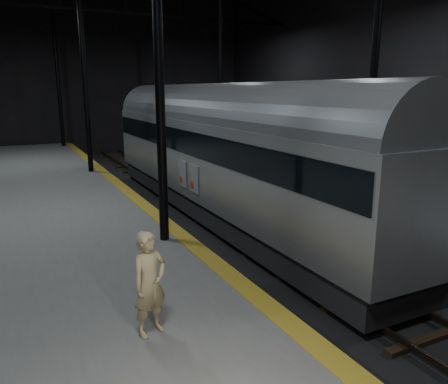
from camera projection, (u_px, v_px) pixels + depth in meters
ground at (222, 219)px, 17.98m from camera, size 44.00×44.00×0.00m
platform_left at (21, 234)px, 14.63m from camera, size 9.00×43.80×1.00m
platform_right at (361, 190)px, 21.10m from camera, size 9.00×43.80×1.00m
tactile_strip at (144, 205)px, 16.35m from camera, size 0.50×43.80×0.01m
track at (222, 218)px, 17.96m from camera, size 2.40×43.00×0.24m
train at (218, 147)px, 17.57m from camera, size 2.99×19.97×5.34m
woman at (150, 284)px, 7.54m from camera, size 0.80×0.67×1.88m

